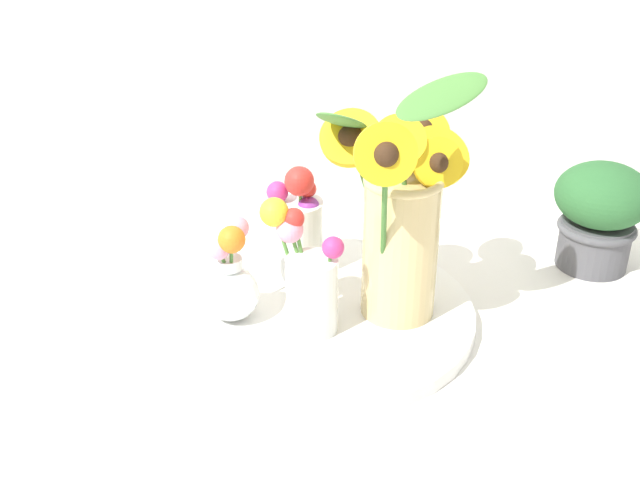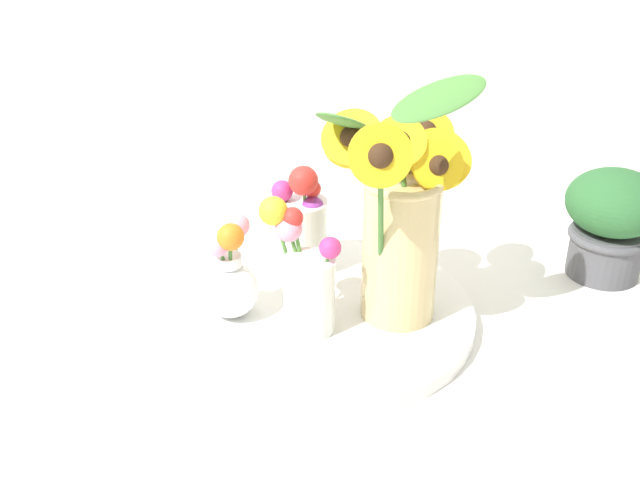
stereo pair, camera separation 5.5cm
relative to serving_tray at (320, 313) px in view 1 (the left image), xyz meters
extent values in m
plane|color=silver|center=(0.04, -0.10, -0.01)|extent=(6.00, 6.00, 0.00)
cylinder|color=white|center=(0.00, 0.00, 0.00)|extent=(0.43, 0.43, 0.02)
cylinder|color=#D1B77A|center=(0.11, -0.02, 0.11)|extent=(0.10, 0.10, 0.19)
torus|color=#D1B77A|center=(0.11, -0.02, 0.21)|extent=(0.11, 0.11, 0.01)
cylinder|color=#427533|center=(0.07, 0.01, 0.16)|extent=(0.06, 0.05, 0.17)
cylinder|color=yellow|center=(0.04, 0.04, 0.25)|extent=(0.10, 0.07, 0.08)
sphere|color=#382314|center=(0.04, 0.04, 0.25)|extent=(0.03, 0.03, 0.03)
cylinder|color=#427533|center=(0.11, -0.03, 0.15)|extent=(0.04, 0.03, 0.23)
cylinder|color=yellow|center=(0.10, -0.02, 0.26)|extent=(0.08, 0.05, 0.07)
sphere|color=#382314|center=(0.10, -0.02, 0.26)|extent=(0.03, 0.03, 0.03)
cylinder|color=#427533|center=(0.13, -0.01, 0.15)|extent=(0.04, 0.04, 0.17)
cylinder|color=yellow|center=(0.15, -0.03, 0.23)|extent=(0.08, 0.04, 0.08)
sphere|color=#382314|center=(0.15, -0.03, 0.23)|extent=(0.03, 0.03, 0.03)
cylinder|color=#427533|center=(0.13, 0.02, 0.14)|extent=(0.03, 0.06, 0.21)
cylinder|color=yellow|center=(0.14, 0.05, 0.25)|extent=(0.08, 0.07, 0.07)
sphere|color=#382314|center=(0.14, 0.05, 0.25)|extent=(0.03, 0.03, 0.03)
cylinder|color=#427533|center=(0.07, -0.07, 0.16)|extent=(0.03, 0.08, 0.23)
cylinder|color=yellow|center=(0.06, -0.11, 0.28)|extent=(0.08, 0.03, 0.08)
sphere|color=#382314|center=(0.06, -0.11, 0.28)|extent=(0.03, 0.03, 0.03)
cylinder|color=#427533|center=(0.13, -0.02, 0.15)|extent=(0.04, 0.05, 0.16)
cylinder|color=yellow|center=(0.15, 0.00, 0.23)|extent=(0.10, 0.07, 0.08)
sphere|color=#382314|center=(0.15, 0.00, 0.23)|extent=(0.03, 0.03, 0.03)
ellipsoid|color=#477F38|center=(0.13, -0.09, 0.34)|extent=(0.13, 0.09, 0.06)
ellipsoid|color=#477F38|center=(0.03, 0.02, 0.28)|extent=(0.10, 0.13, 0.06)
cylinder|color=white|center=(-0.02, -0.05, 0.06)|extent=(0.07, 0.07, 0.11)
cylinder|color=#4C8438|center=(-0.04, -0.03, 0.11)|extent=(0.04, 0.03, 0.12)
sphere|color=yellow|center=(-0.06, -0.02, 0.17)|extent=(0.04, 0.04, 0.04)
cylinder|color=#4C8438|center=(-0.03, -0.03, 0.10)|extent=(0.03, 0.03, 0.11)
sphere|color=red|center=(-0.04, -0.02, 0.16)|extent=(0.03, 0.03, 0.03)
cylinder|color=#4C8438|center=(-0.03, -0.04, 0.09)|extent=(0.03, 0.03, 0.10)
sphere|color=pink|center=(-0.04, -0.02, 0.15)|extent=(0.04, 0.04, 0.04)
cylinder|color=#4C8438|center=(0.00, -0.06, 0.08)|extent=(0.03, 0.02, 0.10)
sphere|color=#C6337A|center=(0.01, -0.06, 0.14)|extent=(0.03, 0.03, 0.03)
sphere|color=white|center=(-0.12, -0.01, 0.05)|extent=(0.08, 0.08, 0.08)
cylinder|color=white|center=(-0.12, -0.01, 0.10)|extent=(0.03, 0.03, 0.02)
cylinder|color=#427533|center=(-0.12, -0.02, 0.08)|extent=(0.03, 0.01, 0.08)
sphere|color=pink|center=(-0.13, -0.02, 0.12)|extent=(0.03, 0.03, 0.03)
cylinder|color=#427533|center=(-0.12, 0.01, 0.09)|extent=(0.02, 0.02, 0.09)
sphere|color=pink|center=(-0.11, 0.02, 0.13)|extent=(0.03, 0.03, 0.03)
cylinder|color=#427533|center=(-0.12, -0.02, 0.09)|extent=(0.01, 0.01, 0.10)
sphere|color=orange|center=(-0.12, -0.03, 0.14)|extent=(0.04, 0.04, 0.04)
cylinder|color=white|center=(-0.03, 0.11, 0.07)|extent=(0.08, 0.08, 0.11)
cylinder|color=#4C8438|center=(-0.01, 0.10, 0.08)|extent=(0.02, 0.01, 0.08)
sphere|color=purple|center=(-0.01, 0.10, 0.12)|extent=(0.03, 0.03, 0.03)
cylinder|color=#4C8438|center=(-0.02, 0.12, 0.08)|extent=(0.03, 0.01, 0.10)
sphere|color=pink|center=(-0.01, 0.13, 0.13)|extent=(0.03, 0.03, 0.03)
cylinder|color=#4C8438|center=(-0.02, 0.11, 0.11)|extent=(0.01, 0.03, 0.11)
sphere|color=red|center=(-0.02, 0.10, 0.16)|extent=(0.04, 0.04, 0.04)
cylinder|color=#4C8438|center=(-0.04, 0.12, 0.09)|extent=(0.03, 0.01, 0.09)
sphere|color=#C6337A|center=(-0.05, 0.11, 0.14)|extent=(0.03, 0.03, 0.03)
cylinder|color=#4C8438|center=(-0.01, 0.11, 0.10)|extent=(0.01, 0.02, 0.10)
sphere|color=red|center=(-0.01, 0.11, 0.14)|extent=(0.03, 0.03, 0.03)
cylinder|color=#4C4C51|center=(0.45, 0.11, 0.03)|extent=(0.11, 0.11, 0.08)
torus|color=#4C4C51|center=(0.45, 0.11, 0.06)|extent=(0.12, 0.12, 0.01)
ellipsoid|color=#285B2D|center=(0.45, 0.11, 0.11)|extent=(0.15, 0.15, 0.10)
camera|label=1|loc=(-0.10, -0.89, 0.58)|focal=42.00mm
camera|label=2|loc=(-0.04, -0.89, 0.58)|focal=42.00mm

